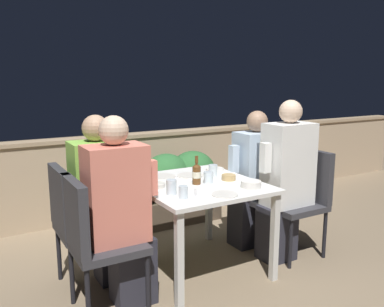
{
  "coord_description": "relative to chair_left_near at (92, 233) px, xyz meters",
  "views": [
    {
      "loc": [
        -1.58,
        -2.64,
        1.53
      ],
      "look_at": [
        0.0,
        0.08,
        0.94
      ],
      "focal_mm": 38.0,
      "sensor_mm": 36.0,
      "label": 1
    }
  ],
  "objects": [
    {
      "name": "bowl_3",
      "position": [
        0.57,
        0.24,
        0.19
      ],
      "size": [
        0.14,
        0.14,
        0.04
      ],
      "color": "beige",
      "rests_on": "dining_table"
    },
    {
      "name": "bowl_1",
      "position": [
        1.17,
        0.15,
        0.19
      ],
      "size": [
        0.11,
        0.11,
        0.04
      ],
      "color": "tan",
      "rests_on": "dining_table"
    },
    {
      "name": "glass_cup_3",
      "position": [
        1.12,
        0.3,
        0.22
      ],
      "size": [
        0.07,
        0.07,
        0.1
      ],
      "color": "silver",
      "rests_on": "dining_table"
    },
    {
      "name": "glass_cup_2",
      "position": [
        0.61,
        -0.11,
        0.21
      ],
      "size": [
        0.06,
        0.06,
        0.09
      ],
      "color": "silver",
      "rests_on": "dining_table"
    },
    {
      "name": "bowl_0",
      "position": [
        1.18,
        -0.12,
        0.2
      ],
      "size": [
        0.15,
        0.15,
        0.05
      ],
      "color": "silver",
      "rests_on": "dining_table"
    },
    {
      "name": "bowl_2",
      "position": [
        1.23,
        0.44,
        0.19
      ],
      "size": [
        0.16,
        0.16,
        0.03
      ],
      "color": "silver",
      "rests_on": "dining_table"
    },
    {
      "name": "dining_table",
      "position": [
        0.9,
        0.2,
        0.08
      ],
      "size": [
        0.92,
        1.02,
        0.72
      ],
      "color": "white",
      "rests_on": "ground_plane"
    },
    {
      "name": "chair_left_near",
      "position": [
        0.0,
        0.0,
        0.0
      ],
      "size": [
        0.46,
        0.45,
        0.91
      ],
      "color": "#333338",
      "rests_on": "ground_plane"
    },
    {
      "name": "person_coral_top",
      "position": [
        0.2,
        0.0,
        0.1
      ],
      "size": [
        0.48,
        0.26,
        1.3
      ],
      "color": "#282833",
      "rests_on": "ground_plane"
    },
    {
      "name": "chair_left_far",
      "position": [
        -0.0,
        0.37,
        0.0
      ],
      "size": [
        0.46,
        0.45,
        0.91
      ],
      "color": "#333338",
      "rests_on": "ground_plane"
    },
    {
      "name": "glass_cup_0",
      "position": [
        0.58,
        0.01,
        0.22
      ],
      "size": [
        0.07,
        0.07,
        0.11
      ],
      "color": "silver",
      "rests_on": "dining_table"
    },
    {
      "name": "beer_bottle",
      "position": [
        0.88,
        0.17,
        0.25
      ],
      "size": [
        0.07,
        0.07,
        0.22
      ],
      "color": "brown",
      "rests_on": "dining_table"
    },
    {
      "name": "glass_cup_1",
      "position": [
        0.98,
        0.15,
        0.21
      ],
      "size": [
        0.07,
        0.07,
        0.09
      ],
      "color": "silver",
      "rests_on": "dining_table"
    },
    {
      "name": "fork_0",
      "position": [
        0.75,
        -0.04,
        0.17
      ],
      "size": [
        0.1,
        0.16,
        0.01
      ],
      "color": "silver",
      "rests_on": "dining_table"
    },
    {
      "name": "parapet_wall",
      "position": [
        0.9,
        1.76,
        -0.09
      ],
      "size": [
        9.0,
        0.18,
        0.91
      ],
      "color": "tan",
      "rests_on": "ground_plane"
    },
    {
      "name": "ground_plane",
      "position": [
        0.9,
        0.2,
        -0.55
      ],
      "size": [
        16.0,
        16.0,
        0.0
      ],
      "primitive_type": "plane",
      "color": "#847056"
    },
    {
      "name": "plate_0",
      "position": [
        0.96,
        0.41,
        0.17
      ],
      "size": [
        0.22,
        0.22,
        0.01
      ],
      "color": "silver",
      "rests_on": "dining_table"
    },
    {
      "name": "plate_1",
      "position": [
        0.75,
        0.49,
        0.17
      ],
      "size": [
        0.22,
        0.22,
        0.01
      ],
      "color": "silver",
      "rests_on": "dining_table"
    },
    {
      "name": "chair_right_far",
      "position": [
        1.81,
        0.38,
        0.0
      ],
      "size": [
        0.46,
        0.45,
        0.91
      ],
      "color": "#333338",
      "rests_on": "ground_plane"
    },
    {
      "name": "person_blue_shirt",
      "position": [
        1.6,
        0.38,
        0.08
      ],
      "size": [
        0.47,
        0.26,
        1.24
      ],
      "color": "#282833",
      "rests_on": "ground_plane"
    },
    {
      "name": "plate_2",
      "position": [
        0.9,
        -0.19,
        0.17
      ],
      "size": [
        0.19,
        0.19,
        0.01
      ],
      "color": "silver",
      "rests_on": "dining_table"
    },
    {
      "name": "person_green_blouse",
      "position": [
        0.2,
        0.37,
        0.09
      ],
      "size": [
        0.47,
        0.26,
        1.27
      ],
      "color": "#282833",
      "rests_on": "ground_plane"
    },
    {
      "name": "planter_hedge",
      "position": [
        1.15,
        1.25,
        -0.14
      ],
      "size": [
        1.16,
        0.47,
        0.75
      ],
      "color": "brown",
      "rests_on": "ground_plane"
    },
    {
      "name": "chair_right_near",
      "position": [
        1.85,
        0.02,
        0.0
      ],
      "size": [
        0.46,
        0.45,
        0.91
      ],
      "color": "#333338",
      "rests_on": "ground_plane"
    },
    {
      "name": "person_white_polo",
      "position": [
        1.65,
        0.02,
        0.13
      ],
      "size": [
        0.48,
        0.26,
        1.35
      ],
      "color": "#282833",
      "rests_on": "ground_plane"
    }
  ]
}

